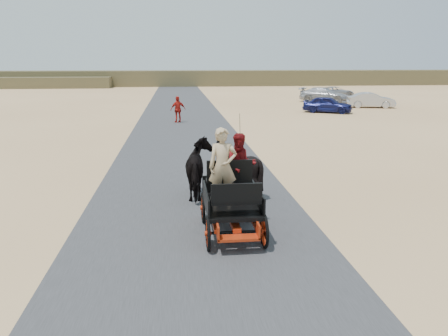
{
  "coord_description": "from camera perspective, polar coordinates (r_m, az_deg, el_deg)",
  "views": [
    {
      "loc": [
        -0.43,
        -9.99,
        4.0
      ],
      "look_at": [
        0.81,
        1.27,
        1.2
      ],
      "focal_mm": 35.0,
      "sensor_mm": 36.0,
      "label": 1
    }
  ],
  "objects": [
    {
      "name": "ridge_far",
      "position": [
        72.04,
        -6.06,
        11.59
      ],
      "size": [
        140.0,
        6.0,
        2.4
      ],
      "primitive_type": "cube",
      "color": "brown",
      "rests_on": "ground"
    },
    {
      "name": "horse_right",
      "position": [
        13.17,
        1.71,
        0.03
      ],
      "size": [
        1.37,
        1.54,
        1.7
      ],
      "primitive_type": "imported",
      "rotation": [
        0.0,
        0.0,
        3.14
      ],
      "color": "black",
      "rests_on": "ground"
    },
    {
      "name": "ground",
      "position": [
        10.77,
        -3.59,
        -7.95
      ],
      "size": [
        140.0,
        140.0,
        0.0
      ],
      "primitive_type": "plane",
      "color": "tan"
    },
    {
      "name": "driver_man",
      "position": [
        10.05,
        -0.17,
        0.19
      ],
      "size": [
        0.66,
        0.43,
        1.8
      ],
      "primitive_type": "imported",
      "color": "tan",
      "rests_on": "carriage"
    },
    {
      "name": "car_c",
      "position": [
        44.49,
        12.99,
        9.29
      ],
      "size": [
        5.12,
        4.27,
        1.4
      ],
      "primitive_type": "imported",
      "rotation": [
        0.0,
        0.0,
        1.0
      ],
      "color": "#B2B2B7",
      "rests_on": "ground"
    },
    {
      "name": "car_b",
      "position": [
        40.3,
        18.65,
        8.41
      ],
      "size": [
        4.16,
        2.26,
        1.3
      ],
      "primitive_type": "imported",
      "rotation": [
        0.0,
        0.0,
        1.34
      ],
      "color": "#B2B2B7",
      "rests_on": "ground"
    },
    {
      "name": "road",
      "position": [
        10.77,
        -3.59,
        -7.93
      ],
      "size": [
        6.0,
        140.0,
        0.01
      ],
      "primitive_type": "cube",
      "color": "#38383A",
      "rests_on": "ground"
    },
    {
      "name": "car_a",
      "position": [
        35.44,
        13.38,
        8.08
      ],
      "size": [
        4.04,
        3.12,
        1.28
      ],
      "primitive_type": "imported",
      "rotation": [
        0.0,
        0.0,
        1.08
      ],
      "color": "navy",
      "rests_on": "ground"
    },
    {
      "name": "carriage",
      "position": [
        10.4,
        0.97,
        -6.61
      ],
      "size": [
        1.3,
        2.4,
        0.72
      ],
      "primitive_type": null,
      "color": "black",
      "rests_on": "ground"
    },
    {
      "name": "horse_left",
      "position": [
        13.06,
        -3.07,
        -0.1
      ],
      "size": [
        0.91,
        2.01,
        1.7
      ],
      "primitive_type": "imported",
      "rotation": [
        0.0,
        0.0,
        3.14
      ],
      "color": "black",
      "rests_on": "ground"
    },
    {
      "name": "passenger_woman",
      "position": [
        10.67,
        2.19,
        0.37
      ],
      "size": [
        0.77,
        0.6,
        1.58
      ],
      "primitive_type": "imported",
      "color": "#660C0F",
      "rests_on": "carriage"
    },
    {
      "name": "car_d",
      "position": [
        50.83,
        14.35,
        9.61
      ],
      "size": [
        4.37,
        2.37,
        1.16
      ],
      "primitive_type": "imported",
      "rotation": [
        0.0,
        0.0,
        1.68
      ],
      "color": "#B2B2B7",
      "rests_on": "ground"
    },
    {
      "name": "pedestrian",
      "position": [
        29.07,
        -6.03,
        7.62
      ],
      "size": [
        1.09,
        0.69,
        1.73
      ],
      "primitive_type": "imported",
      "rotation": [
        0.0,
        0.0,
        3.43
      ],
      "color": "#B31C14",
      "rests_on": "ground"
    }
  ]
}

